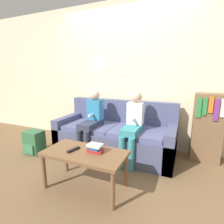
{
  "coord_description": "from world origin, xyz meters",
  "views": [
    {
      "loc": [
        1.07,
        -2.1,
        1.33
      ],
      "look_at": [
        0.0,
        0.39,
        0.74
      ],
      "focal_mm": 28.0,
      "sensor_mm": 36.0,
      "label": 1
    }
  ],
  "objects": [
    {
      "name": "bookshelf",
      "position": [
        1.4,
        0.83,
        0.53
      ],
      "size": [
        0.41,
        0.32,
        1.05
      ],
      "color": "brown",
      "rests_on": "ground_plane"
    },
    {
      "name": "tv_remote",
      "position": [
        -0.09,
        -0.54,
        0.47
      ],
      "size": [
        0.08,
        0.17,
        0.02
      ],
      "rotation": [
        0.0,
        0.0,
        -0.25
      ],
      "color": "black",
      "rests_on": "coffee_table"
    },
    {
      "name": "person_left",
      "position": [
        -0.35,
        0.33,
        0.6
      ],
      "size": [
        0.24,
        0.57,
        1.07
      ],
      "color": "#33384C",
      "rests_on": "ground_plane"
    },
    {
      "name": "couch",
      "position": [
        0.0,
        0.53,
        0.29
      ],
      "size": [
        1.97,
        0.83,
        0.87
      ],
      "color": "#4C5175",
      "rests_on": "ground_plane"
    },
    {
      "name": "person_right",
      "position": [
        0.36,
        0.33,
        0.61
      ],
      "size": [
        0.24,
        0.57,
        1.08
      ],
      "color": "teal",
      "rests_on": "ground_plane"
    },
    {
      "name": "book_stack",
      "position": [
        0.16,
        -0.47,
        0.5
      ],
      "size": [
        0.18,
        0.13,
        0.09
      ],
      "color": "red",
      "rests_on": "coffee_table"
    },
    {
      "name": "coffee_table",
      "position": [
        0.05,
        -0.51,
        0.4
      ],
      "size": [
        0.96,
        0.49,
        0.45
      ],
      "color": "brown",
      "rests_on": "ground_plane"
    },
    {
      "name": "ground_plane",
      "position": [
        0.0,
        0.0,
        0.0
      ],
      "size": [
        10.0,
        10.0,
        0.0
      ],
      "primitive_type": "plane",
      "color": "brown"
    },
    {
      "name": "backpack",
      "position": [
        -1.25,
        -0.06,
        0.19
      ],
      "size": [
        0.3,
        0.26,
        0.39
      ],
      "color": "#336B42",
      "rests_on": "ground_plane"
    },
    {
      "name": "wall_back",
      "position": [
        -0.0,
        1.04,
        1.3
      ],
      "size": [
        8.0,
        0.06,
        2.6
      ],
      "color": "beige",
      "rests_on": "ground_plane"
    }
  ]
}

